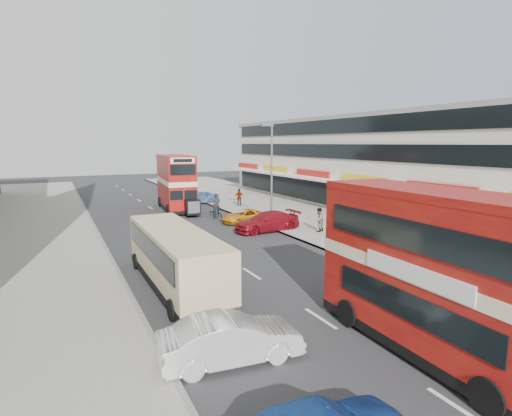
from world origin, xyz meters
TOP-DOWN VIEW (x-y plane):
  - ground at (0.00, 0.00)m, footprint 160.00×160.00m
  - road_surface at (0.00, 20.00)m, footprint 12.00×90.00m
  - pavement_right at (12.00, 20.00)m, footprint 12.00×90.00m
  - pavement_left at (-12.00, 20.00)m, footprint 12.00×90.00m
  - kerb_left at (-6.10, 20.00)m, footprint 0.20×90.00m
  - kerb_right at (6.10, 20.00)m, footprint 0.20×90.00m
  - commercial_row at (19.95, 22.00)m, footprint 9.90×46.20m
  - street_lamp at (6.52, 18.00)m, footprint 1.00×0.20m
  - bus_main at (1.65, -1.55)m, footprint 2.72×9.18m
  - bus_second at (2.11, 29.56)m, footprint 3.46×9.73m
  - coach at (-3.95, 7.89)m, footprint 2.47×9.42m
  - car_left_front at (-4.24, 0.70)m, footprint 4.50×1.95m
  - car_right_a at (5.46, 16.60)m, footprint 5.17×2.26m
  - car_right_b at (5.35, 20.31)m, footprint 4.19×2.23m
  - car_right_c at (5.54, 32.35)m, footprint 4.08×1.66m
  - pedestrian_near at (8.49, 14.20)m, footprint 0.79×0.68m
  - pedestrian_far at (8.43, 28.37)m, footprint 1.07×0.56m
  - cyclist at (3.80, 22.83)m, footprint 0.90×1.98m

SIDE VIEW (x-z plane):
  - ground at x=0.00m, z-range 0.00..0.00m
  - road_surface at x=0.00m, z-range 0.00..0.01m
  - pavement_right at x=12.00m, z-range 0.00..0.15m
  - pavement_left at x=-12.00m, z-range 0.00..0.15m
  - kerb_left at x=-6.10m, z-range -0.01..0.15m
  - kerb_right at x=6.10m, z-range -0.01..0.15m
  - car_right_b at x=5.35m, z-range 0.00..1.12m
  - car_right_c at x=5.54m, z-range 0.00..1.39m
  - car_left_front at x=-4.24m, z-range 0.00..1.44m
  - car_right_a at x=5.46m, z-range 0.00..1.48m
  - cyclist at x=3.80m, z-range -0.37..1.90m
  - pedestrian_far at x=8.43m, z-range 0.15..1.89m
  - pedestrian_near at x=8.49m, z-range 0.15..1.95m
  - coach at x=-3.95m, z-range 0.22..2.72m
  - bus_main at x=1.65m, z-range 0.13..5.16m
  - bus_second at x=2.11m, z-range 0.14..5.38m
  - commercial_row at x=19.95m, z-range 0.05..9.35m
  - street_lamp at x=6.52m, z-range 0.72..8.85m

